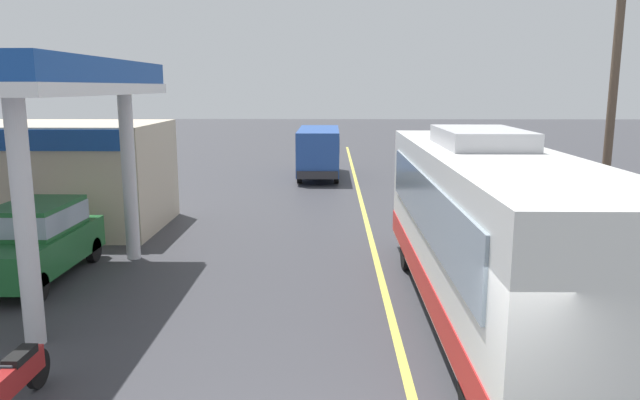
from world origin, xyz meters
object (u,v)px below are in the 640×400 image
(coach_bus_main, at_px, (489,235))
(pedestrian_near_pump, at_px, (69,224))
(car_at_pump, at_px, (36,237))
(minibus_opposing_lane, at_px, (319,148))
(motorcycle_parked_forecourt, at_px, (17,378))

(coach_bus_main, distance_m, pedestrian_near_pump, 10.86)
(car_at_pump, xyz_separation_m, minibus_opposing_lane, (6.36, 16.50, 0.46))
(car_at_pump, height_order, minibus_opposing_lane, minibus_opposing_lane)
(motorcycle_parked_forecourt, xyz_separation_m, pedestrian_near_pump, (-2.51, 7.56, 0.49))
(car_at_pump, height_order, motorcycle_parked_forecourt, car_at_pump)
(minibus_opposing_lane, relative_size, motorcycle_parked_forecourt, 3.41)
(car_at_pump, xyz_separation_m, pedestrian_near_pump, (0.02, 1.74, -0.08))
(minibus_opposing_lane, xyz_separation_m, pedestrian_near_pump, (-6.35, -14.76, -0.54))
(car_at_pump, relative_size, minibus_opposing_lane, 0.69)
(car_at_pump, height_order, pedestrian_near_pump, car_at_pump)
(car_at_pump, distance_m, minibus_opposing_lane, 17.69)
(motorcycle_parked_forecourt, relative_size, pedestrian_near_pump, 1.08)
(coach_bus_main, xyz_separation_m, motorcycle_parked_forecourt, (-7.52, -3.46, -1.28))
(coach_bus_main, distance_m, motorcycle_parked_forecourt, 8.37)
(coach_bus_main, height_order, motorcycle_parked_forecourt, coach_bus_main)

